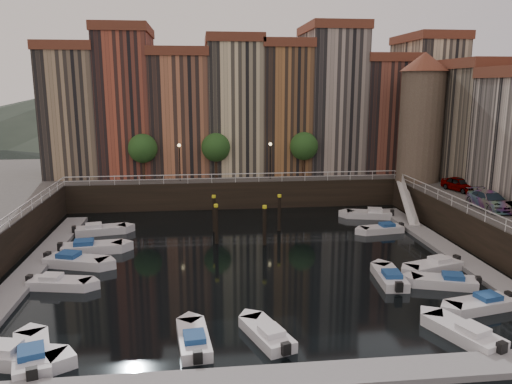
{
  "coord_description": "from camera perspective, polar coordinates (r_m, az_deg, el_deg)",
  "views": [
    {
      "loc": [
        -3.8,
        -37.27,
        13.33
      ],
      "look_at": [
        0.89,
        4.0,
        4.45
      ],
      "focal_mm": 35.0,
      "sensor_mm": 36.0,
      "label": 1
    }
  ],
  "objects": [
    {
      "name": "ground",
      "position": [
        39.77,
        -0.63,
        -7.52
      ],
      "size": [
        200.0,
        200.0,
        0.0
      ],
      "primitive_type": "plane",
      "color": "black",
      "rests_on": "ground"
    },
    {
      "name": "quay_far",
      "position": [
        64.48,
        -3.0,
        1.47
      ],
      "size": [
        80.0,
        20.0,
        3.0
      ],
      "primitive_type": "cube",
      "color": "black",
      "rests_on": "ground"
    },
    {
      "name": "dock_left",
      "position": [
        40.53,
        -24.15,
        -7.98
      ],
      "size": [
        2.0,
        28.0,
        0.35
      ],
      "primitive_type": "cube",
      "color": "gray",
      "rests_on": "ground"
    },
    {
      "name": "dock_right",
      "position": [
        43.46,
        21.42,
        -6.42
      ],
      "size": [
        2.0,
        28.0,
        0.35
      ],
      "primitive_type": "cube",
      "color": "gray",
      "rests_on": "ground"
    },
    {
      "name": "dock_near",
      "position": [
        24.46,
        3.72,
        -20.5
      ],
      "size": [
        30.0,
        2.0,
        0.35
      ],
      "primitive_type": "cube",
      "color": "gray",
      "rests_on": "ground"
    },
    {
      "name": "mountains",
      "position": [
        147.47,
        -4.41,
        9.92
      ],
      "size": [
        145.0,
        100.0,
        18.0
      ],
      "color": "#2D382D",
      "rests_on": "ground"
    },
    {
      "name": "far_terrace",
      "position": [
        61.23,
        0.19,
        9.84
      ],
      "size": [
        48.7,
        10.3,
        17.5
      ],
      "color": "#9B8262",
      "rests_on": "quay_far"
    },
    {
      "name": "corner_tower",
      "position": [
        57.07,
        18.37,
        8.31
      ],
      "size": [
        5.2,
        5.2,
        13.8
      ],
      "color": "#6B5B4C",
      "rests_on": "quay_right"
    },
    {
      "name": "promenade_trees",
      "position": [
        55.93,
        -3.93,
        5.11
      ],
      "size": [
        21.2,
        3.2,
        5.2
      ],
      "color": "black",
      "rests_on": "quay_far"
    },
    {
      "name": "street_lamps",
      "position": [
        55.05,
        -3.52,
        4.28
      ],
      "size": [
        10.36,
        0.36,
        4.18
      ],
      "color": "black",
      "rests_on": "quay_far"
    },
    {
      "name": "railings",
      "position": [
        43.39,
        -1.31,
        -0.64
      ],
      "size": [
        36.08,
        34.04,
        0.52
      ],
      "color": "white",
      "rests_on": "ground"
    },
    {
      "name": "gangway",
      "position": [
        52.93,
        16.94,
        -0.92
      ],
      "size": [
        2.78,
        8.32,
        3.73
      ],
      "color": "white",
      "rests_on": "ground"
    },
    {
      "name": "mooring_pilings",
      "position": [
        44.48,
        -1.42,
        -3.17
      ],
      "size": [
        6.41,
        4.84,
        3.78
      ],
      "color": "black",
      "rests_on": "ground"
    },
    {
      "name": "boat_left_0",
      "position": [
        28.21,
        -25.89,
        -16.58
      ],
      "size": [
        4.94,
        2.74,
        1.11
      ],
      "rotation": [
        0.0,
        0.0,
        -0.23
      ],
      "color": "silver",
      "rests_on": "ground"
    },
    {
      "name": "boat_left_1",
      "position": [
        36.59,
        -21.66,
        -9.64
      ],
      "size": [
        4.42,
        2.32,
        0.99
      ],
      "rotation": [
        0.0,
        0.0,
        -0.2
      ],
      "color": "silver",
      "rests_on": "ground"
    },
    {
      "name": "boat_left_2",
      "position": [
        40.28,
        -19.95,
        -7.44
      ],
      "size": [
        5.05,
        3.14,
        1.13
      ],
      "rotation": [
        0.0,
        0.0,
        -0.31
      ],
      "color": "silver",
      "rests_on": "ground"
    },
    {
      "name": "boat_left_3",
      "position": [
        43.06,
        -18.36,
        -6.07
      ],
      "size": [
        5.11,
        2.31,
        1.15
      ],
      "rotation": [
        0.0,
        0.0,
        0.11
      ],
      "color": "silver",
      "rests_on": "ground"
    },
    {
      "name": "boat_left_4",
      "position": [
        48.07,
        -17.46,
        -4.16
      ],
      "size": [
        4.84,
        2.53,
        1.08
      ],
      "rotation": [
        0.0,
        0.0,
        0.19
      ],
      "color": "silver",
      "rests_on": "ground"
    },
    {
      "name": "boat_right_0",
      "position": [
        33.9,
        24.37,
        -11.6
      ],
      "size": [
        4.55,
        2.44,
        1.02
      ],
      "rotation": [
        0.0,
        0.0,
        3.35
      ],
      "color": "silver",
      "rests_on": "ground"
    },
    {
      "name": "boat_right_1",
      "position": [
        36.59,
        20.85,
        -9.56
      ],
      "size": [
        4.53,
        2.78,
        1.02
      ],
      "rotation": [
        0.0,
        0.0,
        2.84
      ],
      "color": "silver",
      "rests_on": "ground"
    },
    {
      "name": "boat_right_2",
      "position": [
        39.26,
        19.73,
        -7.98
      ],
      "size": [
        4.68,
        2.88,
        1.05
      ],
      "rotation": [
        0.0,
        0.0,
        3.45
      ],
      "color": "silver",
      "rests_on": "ground"
    },
    {
      "name": "boat_right_3",
      "position": [
        47.76,
        14.27,
        -4.13
      ],
      "size": [
        4.22,
        2.02,
        0.95
      ],
      "rotation": [
        0.0,
        0.0,
        3.28
      ],
      "color": "silver",
      "rests_on": "ground"
    },
    {
      "name": "boat_right_4",
      "position": [
        52.7,
        12.9,
        -2.49
      ],
      "size": [
        4.85,
        2.75,
        1.09
      ],
      "rotation": [
        0.0,
        0.0,
        2.89
      ],
      "color": "silver",
      "rests_on": "ground"
    },
    {
      "name": "boat_near_0",
      "position": [
        28.01,
        -24.25,
        -16.67
      ],
      "size": [
        2.97,
        4.77,
        1.07
      ],
      "rotation": [
        0.0,
        0.0,
        1.89
      ],
      "color": "silver",
      "rests_on": "ground"
    },
    {
      "name": "boat_near_1",
      "position": [
        27.32,
        -7.13,
        -16.45
      ],
      "size": [
        1.98,
        4.35,
        0.98
      ],
      "rotation": [
        0.0,
        0.0,
        1.68
      ],
      "color": "silver",
      "rests_on": "ground"
    },
    {
      "name": "boat_near_2",
      "position": [
        27.67,
        1.33,
        -15.97
      ],
      "size": [
        2.79,
        4.31,
        0.97
      ],
      "rotation": [
        0.0,
        0.0,
        1.91
      ],
      "color": "silver",
      "rests_on": "ground"
    },
    {
      "name": "boat_near_3",
      "position": [
        29.87,
        22.75,
        -14.67
      ],
      "size": [
        3.18,
        4.74,
        1.07
      ],
      "rotation": [
        0.0,
        0.0,
        1.94
      ],
      "color": "silver",
      "rests_on": "ground"
    },
    {
      "name": "car_a",
      "position": [
        53.28,
        22.24,
        0.73
      ],
      "size": [
        2.56,
        4.29,
        1.37
      ],
      "primitive_type": "imported",
      "rotation": [
        0.0,
        0.0,
        0.25
      ],
      "color": "gray",
      "rests_on": "quay_right"
    },
    {
      "name": "car_c",
      "position": [
        46.55,
        25.15,
        -0.99
      ],
      "size": [
        2.15,
        5.11,
        1.47
      ],
      "primitive_type": "imported",
      "rotation": [
        0.0,
        0.0,
        0.02
      ],
      "color": "gray",
      "rests_on": "quay_right"
    },
    {
      "name": "boat_extra_943",
      "position": [
        36.16,
        15.03,
        -9.41
      ],
      "size": [
        1.97,
        4.51,
        1.02
      ],
      "rotation": [
        0.0,
        0.0,
        1.48
      ],
      "color": "silver",
      "rests_on": "ground"
    }
  ]
}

